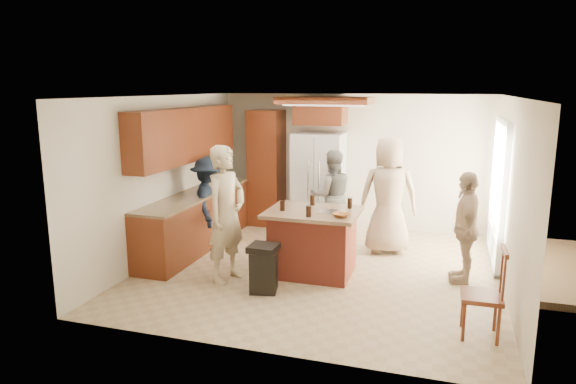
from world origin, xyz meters
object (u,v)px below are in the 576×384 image
(person_behind_right, at_px, (389,195))
(kitchen_island, at_px, (313,242))
(person_counter, at_px, (209,203))
(spindle_chair, at_px, (484,296))
(trash_bin, at_px, (264,268))
(person_side_right, at_px, (466,227))
(refrigerator, at_px, (319,182))
(person_behind_left, at_px, (332,196))
(person_front_left, at_px, (226,214))

(person_behind_right, height_order, kitchen_island, person_behind_right)
(person_counter, bearing_deg, person_behind_right, -98.05)
(spindle_chair, bearing_deg, person_behind_right, 116.69)
(person_counter, xyz_separation_m, trash_bin, (1.45, -1.41, -0.45))
(person_behind_right, height_order, person_side_right, person_behind_right)
(trash_bin, bearing_deg, person_behind_right, 57.56)
(refrigerator, bearing_deg, kitchen_island, -77.97)
(kitchen_island, bearing_deg, person_behind_left, 93.63)
(person_front_left, bearing_deg, person_side_right, -57.92)
(person_behind_right, relative_size, kitchen_island, 1.47)
(person_side_right, bearing_deg, refrigerator, -129.40)
(person_behind_left, height_order, person_behind_right, person_behind_right)
(person_side_right, height_order, spindle_chair, person_side_right)
(person_behind_left, height_order, refrigerator, refrigerator)
(person_side_right, relative_size, refrigerator, 0.85)
(person_front_left, distance_m, trash_bin, 0.91)
(spindle_chair, bearing_deg, refrigerator, 126.82)
(person_side_right, xyz_separation_m, person_counter, (-3.94, 0.26, 0.00))
(trash_bin, bearing_deg, kitchen_island, 61.23)
(person_behind_right, bearing_deg, refrigerator, -46.72)
(trash_bin, bearing_deg, person_behind_left, 82.32)
(person_front_left, distance_m, kitchen_island, 1.30)
(trash_bin, bearing_deg, person_front_left, 158.39)
(person_front_left, xyz_separation_m, trash_bin, (0.62, -0.25, -0.62))
(person_behind_right, distance_m, spindle_chair, 2.95)
(refrigerator, height_order, spindle_chair, refrigerator)
(person_behind_right, relative_size, refrigerator, 1.05)
(refrigerator, xyz_separation_m, kitchen_island, (0.49, -2.31, -0.43))
(person_behind_right, distance_m, person_side_right, 1.51)
(person_behind_right, height_order, trash_bin, person_behind_right)
(person_behind_right, relative_size, trash_bin, 3.00)
(refrigerator, bearing_deg, trash_bin, -89.19)
(person_behind_right, bearing_deg, person_front_left, 32.72)
(person_behind_left, xyz_separation_m, refrigerator, (-0.38, 0.61, 0.11))
(person_counter, distance_m, spindle_chair, 4.53)
(person_counter, xyz_separation_m, kitchen_island, (1.90, -0.60, -0.30))
(person_behind_right, bearing_deg, kitchen_island, 44.56)
(kitchen_island, relative_size, trash_bin, 2.03)
(person_behind_left, xyz_separation_m, trash_bin, (-0.34, -2.52, -0.47))
(spindle_chair, bearing_deg, person_side_right, 95.54)
(person_front_left, xyz_separation_m, person_behind_left, (0.96, 2.27, -0.15))
(person_front_left, bearing_deg, person_behind_right, -30.58)
(person_counter, relative_size, kitchen_island, 1.20)
(person_behind_left, bearing_deg, person_side_right, 124.64)
(person_front_left, distance_m, spindle_chair, 3.39)
(person_front_left, bearing_deg, spindle_chair, -86.59)
(trash_bin, height_order, spindle_chair, spindle_chair)
(person_counter, relative_size, refrigerator, 0.86)
(kitchen_island, xyz_separation_m, spindle_chair, (2.20, -1.29, -0.02))
(person_behind_right, distance_m, refrigerator, 1.72)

